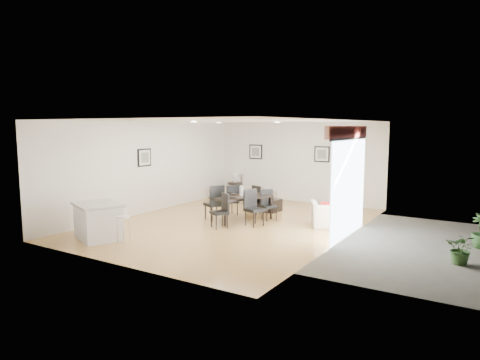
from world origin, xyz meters
The scene contains 27 objects.
ground centered at (0.00, 0.00, 0.00)m, with size 8.00×8.00×0.00m, color tan.
wall_back centered at (0.00, 4.00, 1.35)m, with size 6.00×0.04×2.70m, color white.
wall_front centered at (0.00, -4.00, 1.35)m, with size 6.00×0.04×2.70m, color white.
wall_left centered at (-3.00, 0.00, 1.35)m, with size 0.04×8.00×2.70m, color white.
wall_right centered at (3.00, 0.00, 1.35)m, with size 0.04×8.00×2.70m, color white.
ceiling centered at (0.00, 0.00, 2.70)m, with size 6.00×8.00×0.02m, color white.
sofa centered at (-1.37, 2.91, 0.29)m, with size 1.98×0.77×0.58m, color #A49C85.
armchair centered at (2.34, 0.97, 0.32)m, with size 1.00×0.87×0.65m, color beige.
courtyard_plant_a centered at (5.44, -0.59, 0.30)m, with size 0.53×0.46×0.59m, color #376129.
dining_table centered at (-0.04, 0.47, 0.60)m, with size 1.39×1.79×0.67m.
dining_chair_wnear centered at (-0.61, 0.04, 0.54)m, with size 0.59×0.59×0.98m.
dining_chair_wfar centered at (-0.61, 0.84, 0.50)m, with size 0.54×0.54×0.89m.
dining_chair_enear centered at (0.53, 0.10, 0.52)m, with size 0.54×0.54×0.93m.
dining_chair_efar centered at (0.55, 0.92, 0.47)m, with size 0.52×0.52×0.83m.
dining_chair_head centered at (0.00, -0.53, 0.49)m, with size 0.54×0.54×0.88m.
dining_chair_foot centered at (-0.07, 1.48, 0.47)m, with size 0.49×0.49×0.84m.
vase centered at (-0.04, 0.47, 0.92)m, with size 0.79×1.20×0.61m.
coffee_table centered at (-0.14, 1.97, 0.19)m, with size 0.94×0.57×0.38m, color black.
side_table centered at (-2.31, 3.70, 0.27)m, with size 0.40×0.40×0.53m, color black.
table_lamp centered at (-2.31, 3.70, 0.75)m, with size 0.18×0.18×0.34m.
cushion centered at (2.25, 0.88, 0.51)m, with size 0.29×0.09×0.29m, color maroon.
kitchen_island centered at (-1.79, -2.93, 0.42)m, with size 1.44×1.29×0.82m.
bar_stool centered at (-0.97, -2.93, 0.54)m, with size 0.28×0.28×0.62m.
framed_print_back_left centered at (-1.60, 3.97, 1.65)m, with size 0.52×0.04×0.52m.
framed_print_back_right centered at (0.90, 3.97, 1.65)m, with size 0.52×0.04×0.52m.
framed_print_left_wall centered at (-2.97, -0.20, 1.65)m, with size 0.04×0.52×0.52m.
sliding_door centered at (2.96, 0.30, 1.66)m, with size 0.12×2.70×2.57m.
Camera 1 is at (6.01, -9.32, 2.56)m, focal length 32.00 mm.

